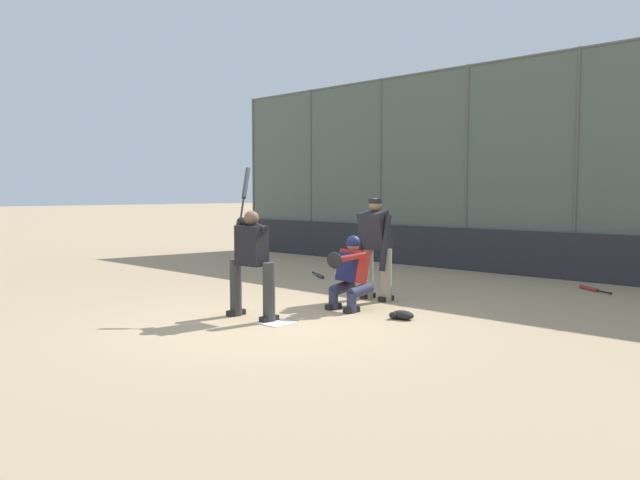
{
  "coord_description": "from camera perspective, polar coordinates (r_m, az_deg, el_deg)",
  "views": [
    {
      "loc": [
        -6.08,
        5.55,
        1.73
      ],
      "look_at": [
        0.14,
        -1.0,
        1.05
      ],
      "focal_mm": 35.0,
      "sensor_mm": 36.0,
      "label": 1
    }
  ],
  "objects": [
    {
      "name": "spare_bat_near_backstop",
      "position": [
        12.89,
        -0.09,
        -3.26
      ],
      "size": [
        0.74,
        0.49,
        0.07
      ],
      "rotation": [
        0.0,
        0.0,
        2.58
      ],
      "color": "black",
      "rests_on": "ground_plane"
    },
    {
      "name": "spare_bat_by_padding",
      "position": [
        12.09,
        23.55,
        -4.13
      ],
      "size": [
        0.72,
        0.49,
        0.07
      ],
      "rotation": [
        0.0,
        0.0,
        5.71
      ],
      "color": "black",
      "rests_on": "ground_plane"
    },
    {
      "name": "padding_wall",
      "position": [
        13.85,
        17.3,
        -1.12
      ],
      "size": [
        16.81,
        0.18,
        0.93
      ],
      "primitive_type": "cube",
      "color": "#28282D",
      "rests_on": "ground_plane"
    },
    {
      "name": "home_plate_marker",
      "position": [
        8.41,
        -4.06,
        -7.53
      ],
      "size": [
        0.43,
        0.43,
        0.01
      ],
      "primitive_type": "cube",
      "color": "white",
      "rests_on": "ground_plane"
    },
    {
      "name": "catcher_behind_plate",
      "position": [
        9.24,
        2.72,
        -2.89
      ],
      "size": [
        0.59,
        0.7,
        1.11
      ],
      "rotation": [
        0.0,
        0.0,
        -0.06
      ],
      "color": "#2D334C",
      "rests_on": "ground_plane"
    },
    {
      "name": "backstop_fence",
      "position": [
        13.9,
        17.66,
        6.78
      ],
      "size": [
        17.24,
        0.08,
        4.58
      ],
      "color": "#515651",
      "rests_on": "ground_plane"
    },
    {
      "name": "bleachers_beyond",
      "position": [
        16.43,
        19.6,
        -0.29
      ],
      "size": [
        12.01,
        2.5,
        1.48
      ],
      "color": "slate",
      "rests_on": "ground_plane"
    },
    {
      "name": "fielding_glove_on_dirt",
      "position": [
        8.69,
        7.49,
        -6.81
      ],
      "size": [
        0.33,
        0.25,
        0.12
      ],
      "color": "black",
      "rests_on": "ground_plane"
    },
    {
      "name": "umpire_home",
      "position": [
        10.08,
        5.09,
        -0.52
      ],
      "size": [
        0.67,
        0.41,
        1.65
      ],
      "rotation": [
        0.0,
        0.0,
        -0.03
      ],
      "color": "gray",
      "rests_on": "ground_plane"
    },
    {
      "name": "batter_at_plate",
      "position": [
        8.62,
        -6.28,
        -1.82
      ],
      "size": [
        1.02,
        0.61,
        2.11
      ],
      "rotation": [
        0.0,
        0.0,
        0.05
      ],
      "color": "#333333",
      "rests_on": "ground_plane"
    },
    {
      "name": "ground_plane",
      "position": [
        8.41,
        -4.06,
        -7.57
      ],
      "size": [
        160.0,
        160.0,
        0.0
      ],
      "primitive_type": "plane",
      "color": "tan"
    }
  ]
}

